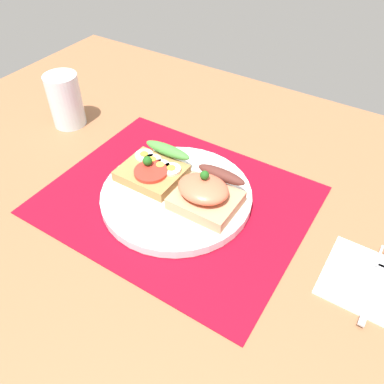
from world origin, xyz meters
TOP-DOWN VIEW (x-y plane):
  - ground_plane at (0.00, 0.00)cm, footprint 120.00×90.00cm
  - placemat at (0.00, 0.00)cm, footprint 41.19×33.13cm
  - plate at (0.00, 0.00)cm, footprint 24.42×24.42cm
  - sandwich_egg_tomato at (-5.49, 1.67)cm, footprint 10.10×10.07cm
  - sandwich_salmon at (5.30, 0.76)cm, footprint 9.81×9.69cm
  - napkin at (31.03, 0.62)cm, footprint 12.36×11.35cm
  - fork at (31.48, 0.82)cm, footprint 1.62×14.16cm
  - drinking_glass at (-31.27, 7.24)cm, footprint 6.47×6.47cm

SIDE VIEW (x-z plane):
  - ground_plane at x=0.00cm, z-range -3.20..0.00cm
  - placemat at x=0.00cm, z-range 0.00..0.30cm
  - napkin at x=31.03cm, z-range 0.00..0.60cm
  - fork at x=31.48cm, z-range 0.60..0.92cm
  - plate at x=0.00cm, z-range 0.30..1.81cm
  - sandwich_egg_tomato at x=-5.49cm, z-range 1.22..5.17cm
  - sandwich_salmon at x=5.30cm, z-range 0.99..6.87cm
  - drinking_glass at x=-31.27cm, z-range 0.00..10.60cm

